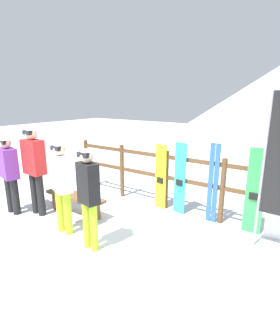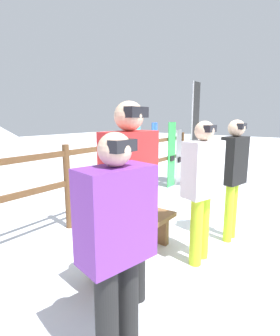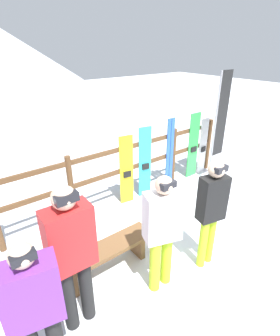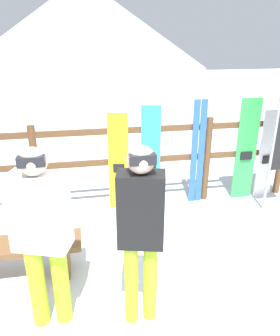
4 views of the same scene
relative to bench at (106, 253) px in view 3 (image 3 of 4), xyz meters
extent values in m
plane|color=white|center=(1.37, -0.52, -0.32)|extent=(40.00, 40.00, 0.00)
cylinder|color=brown|center=(0.15, 1.36, 0.32)|extent=(0.10, 0.10, 1.28)
cylinder|color=brown|center=(1.37, 1.36, 0.32)|extent=(0.10, 0.10, 1.28)
cylinder|color=brown|center=(2.60, 1.36, 0.32)|extent=(0.10, 0.10, 1.28)
cylinder|color=brown|center=(3.82, 1.36, 0.32)|extent=(0.10, 0.10, 1.28)
cube|color=brown|center=(1.37, 1.36, 0.39)|extent=(4.90, 0.05, 0.08)
cube|color=brown|center=(1.37, 1.36, 0.84)|extent=(4.90, 0.05, 0.08)
cube|color=brown|center=(0.00, 0.00, 0.07)|extent=(1.44, 0.36, 0.06)
cube|color=brown|center=(-0.54, 0.00, -0.14)|extent=(0.08, 0.29, 0.36)
cube|color=brown|center=(0.54, 0.00, -0.14)|extent=(0.08, 0.29, 0.36)
cylinder|color=#B7D826|center=(0.34, -0.63, 0.08)|extent=(0.14, 0.14, 0.79)
cylinder|color=#B7D826|center=(0.54, -0.63, 0.08)|extent=(0.14, 0.14, 0.79)
cube|color=white|center=(0.44, -0.63, 0.79)|extent=(0.49, 0.37, 0.63)
sphere|color=#D8B293|center=(0.44, -0.63, 1.21)|extent=(0.21, 0.21, 0.21)
cube|color=black|center=(0.44, -0.70, 1.24)|extent=(0.19, 0.08, 0.08)
cylinder|color=#B7D826|center=(1.14, -0.74, 0.08)|extent=(0.12, 0.12, 0.79)
cylinder|color=#B7D826|center=(1.30, -0.74, 0.08)|extent=(0.12, 0.12, 0.79)
cube|color=black|center=(1.22, -0.74, 0.79)|extent=(0.40, 0.28, 0.63)
sphere|color=#D8B293|center=(1.22, -0.74, 1.21)|extent=(0.22, 0.22, 0.22)
cube|color=black|center=(1.22, -0.81, 1.24)|extent=(0.19, 0.08, 0.08)
cube|color=#723399|center=(-1.11, -0.72, 0.76)|extent=(0.52, 0.36, 0.61)
sphere|color=#D8B293|center=(-1.11, -0.72, 1.17)|extent=(0.21, 0.21, 0.21)
cube|color=black|center=(-1.11, -0.78, 1.19)|extent=(0.19, 0.07, 0.07)
cylinder|color=black|center=(-0.73, -0.44, 0.12)|extent=(0.15, 0.15, 0.87)
cylinder|color=black|center=(-0.52, -0.44, 0.12)|extent=(0.15, 0.15, 0.87)
cube|color=red|center=(-0.63, -0.44, 0.90)|extent=(0.47, 0.27, 0.69)
sphere|color=#D8B293|center=(-0.63, -0.44, 1.36)|extent=(0.24, 0.24, 0.24)
cube|color=black|center=(-0.63, -0.52, 1.39)|extent=(0.21, 0.08, 0.08)
cube|color=yellow|center=(1.27, 1.30, 0.39)|extent=(0.28, 0.07, 1.42)
cube|color=black|center=(1.27, 1.27, 0.32)|extent=(0.16, 0.06, 0.12)
cube|color=#2DBFCC|center=(1.73, 1.30, 0.43)|extent=(0.27, 0.08, 1.50)
cube|color=black|center=(1.73, 1.27, 0.36)|extent=(0.15, 0.06, 0.12)
cube|color=blue|center=(2.37, 1.30, 0.46)|extent=(0.09, 0.02, 1.56)
cube|color=blue|center=(2.48, 1.30, 0.46)|extent=(0.09, 0.02, 1.56)
cube|color=green|center=(3.18, 1.30, 0.46)|extent=(0.31, 0.03, 1.55)
cube|color=black|center=(3.18, 1.27, 0.38)|extent=(0.17, 0.03, 0.12)
cube|color=white|center=(3.53, 1.30, 0.36)|extent=(0.29, 0.05, 1.37)
cube|color=black|center=(3.53, 1.27, 0.30)|extent=(0.16, 0.04, 0.12)
cylinder|color=#99999E|center=(3.33, 0.88, 0.91)|extent=(0.04, 0.04, 2.46)
cube|color=black|center=(3.53, 0.88, 1.22)|extent=(0.36, 0.01, 1.84)
camera|label=1|loc=(4.04, -3.34, 2.04)|focal=28.00mm
camera|label=2|loc=(-2.26, -1.75, 1.36)|focal=28.00mm
camera|label=3|loc=(-1.32, -2.46, 2.63)|focal=28.00mm
camera|label=4|loc=(0.82, -2.94, 2.07)|focal=35.00mm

